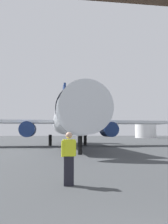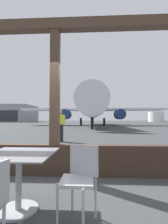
% 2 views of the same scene
% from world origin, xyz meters
% --- Properties ---
extents(ground_plane, '(220.00, 220.00, 0.00)m').
position_xyz_m(ground_plane, '(0.00, 40.00, 0.00)').
color(ground_plane, '#383A3D').
extents(airplane, '(27.70, 29.86, 10.45)m').
position_xyz_m(airplane, '(0.76, 27.77, 3.46)').
color(airplane, silver).
rests_on(airplane, ground).
extents(ground_crew_worker, '(0.51, 0.32, 1.74)m').
position_xyz_m(ground_crew_worker, '(-0.96, 5.43, 0.90)').
color(ground_crew_worker, black).
rests_on(ground_crew_worker, ground).
extents(fuel_storage_tank, '(7.36, 7.36, 4.90)m').
position_xyz_m(fuel_storage_tank, '(31.84, 79.21, 2.45)').
color(fuel_storage_tank, white).
rests_on(fuel_storage_tank, ground).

